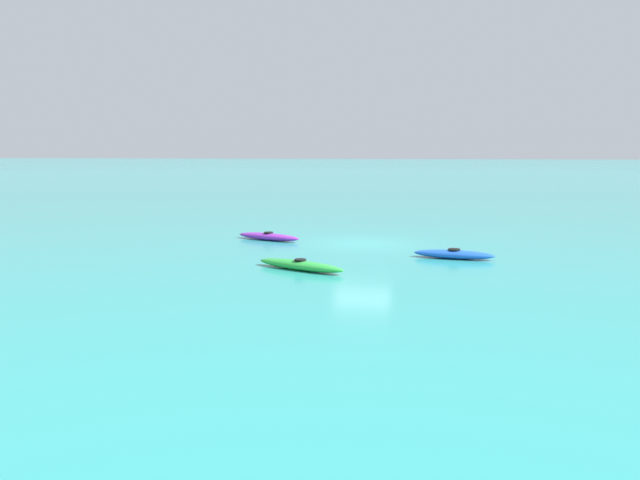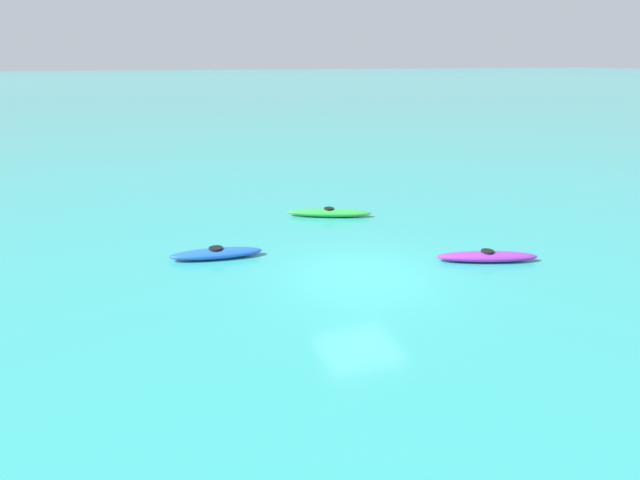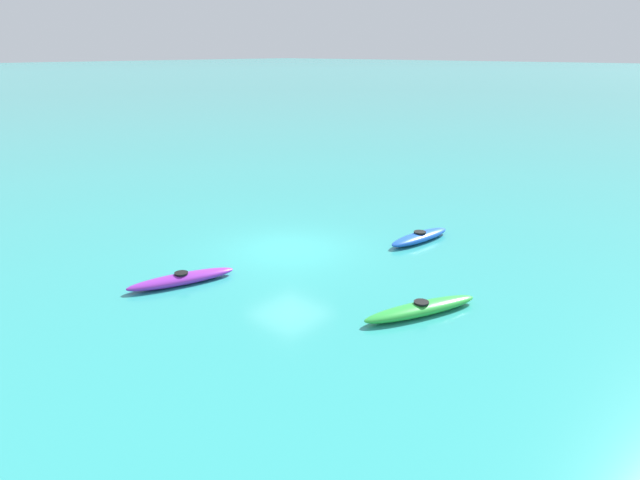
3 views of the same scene
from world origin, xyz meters
The scene contains 4 objects.
ground_plane centered at (0.00, 0.00, 0.00)m, with size 600.00×600.00×0.00m, color teal.
kayak_blue centered at (-2.92, -3.81, 0.16)m, with size 1.03×3.02×0.37m.
kayak_purple centered at (0.21, 4.28, 0.16)m, with size 1.63×3.26×0.37m.
kayak_green centered at (-6.18, 1.28, 0.16)m, with size 1.89×3.41×0.37m.
Camera 1 is at (-25.46, -3.38, 3.93)m, focal length 33.78 mm.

